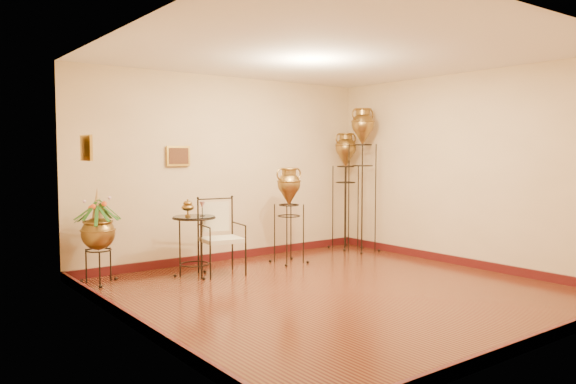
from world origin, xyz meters
TOP-DOWN VIEW (x-y plane):
  - ground at (0.00, 0.00)m, footprint 5.00×5.00m
  - room_shell at (-0.01, 0.01)m, footprint 5.02×5.02m
  - amphora_tall at (2.15, 1.77)m, footprint 0.55×0.55m
  - amphora_mid at (2.12, 2.15)m, footprint 0.50×0.50m
  - amphora_short at (0.57, 1.71)m, footprint 0.51×0.51m
  - planter_urn at (-2.15, 2.07)m, footprint 0.77×0.77m
  - armchair at (-0.64, 1.61)m, footprint 0.65×0.62m
  - side_table at (-1.00, 1.72)m, footprint 0.73×0.73m

SIDE VIEW (x-z plane):
  - ground at x=0.00m, z-range 0.00..0.00m
  - side_table at x=-1.00m, z-range -0.09..0.93m
  - armchair at x=-0.64m, z-range 0.00..1.03m
  - planter_urn at x=-2.15m, z-range 0.07..1.31m
  - amphora_short at x=0.57m, z-range 0.00..1.45m
  - amphora_mid at x=2.12m, z-range 0.01..2.02m
  - amphora_tall at x=2.15m, z-range 0.03..2.43m
  - room_shell at x=-0.01m, z-range 0.33..3.14m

